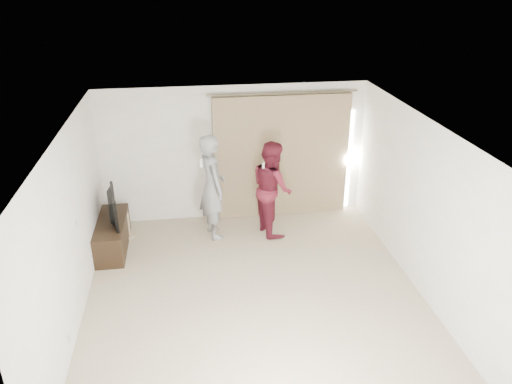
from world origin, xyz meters
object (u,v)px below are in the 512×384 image
tv_console (112,235)px  person_man (212,187)px  tv (108,207)px  person_woman (272,188)px

tv_console → person_man: (1.79, 0.24, 0.70)m
tv → person_man: person_man is taller
tv_console → person_woman: size_ratio=0.79×
tv_console → person_man: 1.93m
tv → person_woman: 2.87m
person_man → person_woman: (1.08, -0.00, -0.09)m
tv → person_man: size_ratio=0.49×
person_man → tv_console: bearing=-172.5°
tv_console → person_man: size_ratio=0.72×
tv → person_woman: bearing=-95.2°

